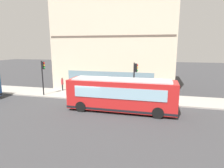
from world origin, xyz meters
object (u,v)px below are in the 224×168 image
(city_bus_nearside, at_px, (121,95))
(fire_hydrant, at_px, (88,93))
(newspaper_vending_box, at_px, (118,93))
(traffic_light_near_corner, at_px, (135,75))
(traffic_light_down_block, at_px, (43,71))
(pedestrian_by_light_pole, at_px, (174,92))
(pedestrian_near_building_entrance, at_px, (62,83))

(city_bus_nearside, distance_m, fire_hydrant, 6.29)
(city_bus_nearside, height_order, newspaper_vending_box, city_bus_nearside)
(city_bus_nearside, distance_m, traffic_light_near_corner, 3.55)
(city_bus_nearside, distance_m, traffic_light_down_block, 10.66)
(fire_hydrant, bearing_deg, newspaper_vending_box, -84.22)
(fire_hydrant, height_order, newspaper_vending_box, newspaper_vending_box)
(fire_hydrant, distance_m, pedestrian_by_light_pole, 9.88)
(traffic_light_down_block, bearing_deg, city_bus_nearside, -106.37)
(fire_hydrant, height_order, pedestrian_by_light_pole, pedestrian_by_light_pole)
(traffic_light_near_corner, height_order, traffic_light_down_block, traffic_light_down_block)
(city_bus_nearside, bearing_deg, fire_hydrant, 51.22)
(fire_hydrant, bearing_deg, pedestrian_near_building_entrance, 66.80)
(pedestrian_by_light_pole, height_order, newspaper_vending_box, pedestrian_by_light_pole)
(city_bus_nearside, bearing_deg, pedestrian_near_building_entrance, 57.96)
(city_bus_nearside, relative_size, traffic_light_down_block, 2.40)
(traffic_light_down_block, height_order, pedestrian_near_building_entrance, traffic_light_down_block)
(city_bus_nearside, bearing_deg, traffic_light_near_corner, -16.22)
(city_bus_nearside, relative_size, fire_hydrant, 13.59)
(city_bus_nearside, height_order, traffic_light_down_block, traffic_light_down_block)
(city_bus_nearside, distance_m, pedestrian_by_light_pole, 6.39)
(traffic_light_near_corner, distance_m, pedestrian_near_building_entrance, 10.60)
(city_bus_nearside, xyz_separation_m, newspaper_vending_box, (4.26, 1.17, -0.95))
(traffic_light_near_corner, bearing_deg, fire_hydrant, 82.09)
(traffic_light_near_corner, relative_size, traffic_light_down_block, 1.00)
(pedestrian_near_building_entrance, bearing_deg, traffic_light_near_corner, -104.78)
(traffic_light_near_corner, height_order, fire_hydrant, traffic_light_near_corner)
(traffic_light_near_corner, bearing_deg, pedestrian_near_building_entrance, 75.22)
(traffic_light_near_corner, relative_size, newspaper_vending_box, 4.64)
(traffic_light_down_block, bearing_deg, traffic_light_near_corner, -89.41)
(traffic_light_down_block, bearing_deg, pedestrian_by_light_pole, -86.39)
(traffic_light_near_corner, height_order, newspaper_vending_box, traffic_light_near_corner)
(pedestrian_near_building_entrance, bearing_deg, city_bus_nearside, -122.04)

